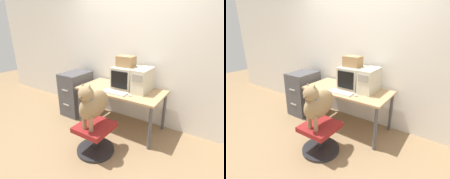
{
  "view_description": "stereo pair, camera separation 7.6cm",
  "coord_description": "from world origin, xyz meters",
  "views": [
    {
      "loc": [
        1.41,
        -2.06,
        1.72
      ],
      "look_at": [
        0.02,
        0.05,
        0.81
      ],
      "focal_mm": 28.0,
      "sensor_mm": 36.0,
      "label": 1
    },
    {
      "loc": [
        1.48,
        -2.02,
        1.72
      ],
      "look_at": [
        0.02,
        0.05,
        0.81
      ],
      "focal_mm": 28.0,
      "sensor_mm": 36.0,
      "label": 2
    }
  ],
  "objects": [
    {
      "name": "pc_tower",
      "position": [
        0.35,
        0.47,
        0.92
      ],
      "size": [
        0.22,
        0.46,
        0.38
      ],
      "color": "beige",
      "rests_on": "desk"
    },
    {
      "name": "cardboard_box",
      "position": [
        0.01,
        0.51,
        1.18
      ],
      "size": [
        0.29,
        0.22,
        0.18
      ],
      "color": "#A87F51",
      "rests_on": "crt_monitor"
    },
    {
      "name": "office_chair",
      "position": [
        0.04,
        -0.42,
        0.24
      ],
      "size": [
        0.55,
        0.55,
        0.43
      ],
      "color": "#262628",
      "rests_on": "ground_plane"
    },
    {
      "name": "ground_plane",
      "position": [
        0.0,
        0.0,
        0.0
      ],
      "size": [
        12.0,
        12.0,
        0.0
      ],
      "primitive_type": "plane",
      "color": "#937551"
    },
    {
      "name": "wall_back",
      "position": [
        0.0,
        0.81,
        1.3
      ],
      "size": [
        8.0,
        0.05,
        2.6
      ],
      "color": "white",
      "rests_on": "ground_plane"
    },
    {
      "name": "filing_cabinet",
      "position": [
        -1.05,
        0.35,
        0.43
      ],
      "size": [
        0.44,
        0.6,
        0.87
      ],
      "color": "#4C4C51",
      "rests_on": "ground_plane"
    },
    {
      "name": "keyboard",
      "position": [
        0.02,
        0.15,
        0.74
      ],
      "size": [
        0.4,
        0.16,
        0.03
      ],
      "color": "silver",
      "rests_on": "desk"
    },
    {
      "name": "dog",
      "position": [
        0.04,
        -0.44,
        0.77
      ],
      "size": [
        0.21,
        0.57,
        0.65
      ],
      "color": "#9E7F56",
      "rests_on": "office_chair"
    },
    {
      "name": "computer_mouse",
      "position": [
        0.28,
        0.17,
        0.74
      ],
      "size": [
        0.06,
        0.04,
        0.03
      ],
      "color": "silver",
      "rests_on": "desk"
    },
    {
      "name": "crt_monitor",
      "position": [
        0.01,
        0.51,
        0.91
      ],
      "size": [
        0.37,
        0.45,
        0.36
      ],
      "color": "beige",
      "rests_on": "desk"
    },
    {
      "name": "desk",
      "position": [
        0.0,
        0.37,
        0.65
      ],
      "size": [
        1.45,
        0.74,
        0.72
      ],
      "color": "tan",
      "rests_on": "ground_plane"
    }
  ]
}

